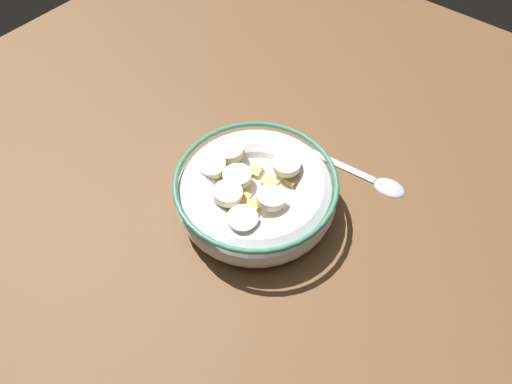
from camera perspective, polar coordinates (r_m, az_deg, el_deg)
The scene contains 3 objects.
ground_plane at distance 58.31cm, azimuth -0.00°, elevation -2.37°, with size 110.41×110.41×2.00cm, color brown.
cereal_bowl at distance 55.09cm, azimuth -0.05°, elevation -0.01°, with size 19.03×19.03×6.27cm.
spoon at distance 61.50cm, azimuth 14.32°, elevation 1.45°, with size 14.16×3.49×0.80cm.
Camera 1 is at (20.89, -25.74, 46.96)cm, focal length 32.89 mm.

